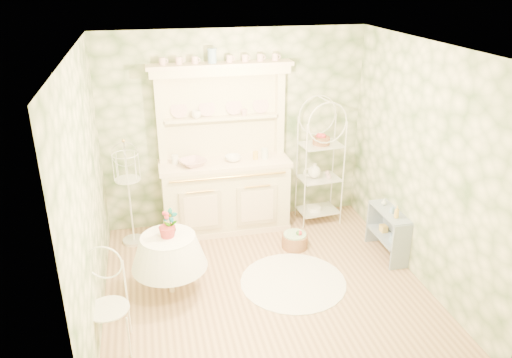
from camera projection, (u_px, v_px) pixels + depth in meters
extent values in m
plane|color=tan|center=(266.00, 287.00, 5.75)|extent=(3.60, 3.60, 0.00)
plane|color=white|center=(268.00, 48.00, 4.70)|extent=(3.60, 3.60, 0.00)
plane|color=beige|center=(87.00, 196.00, 4.85)|extent=(3.60, 3.60, 0.00)
plane|color=beige|center=(422.00, 166.00, 5.59)|extent=(3.60, 3.60, 0.00)
plane|color=beige|center=(235.00, 130.00, 6.84)|extent=(3.60, 3.60, 0.00)
plane|color=beige|center=(327.00, 274.00, 3.60)|extent=(3.60, 3.60, 0.00)
cube|color=#F5EBC6|center=(224.00, 152.00, 6.62)|extent=(1.87, 0.61, 2.29)
cube|color=white|center=(320.00, 161.00, 6.96)|extent=(0.60, 0.45, 1.82)
cube|color=#8797A9|center=(388.00, 233.00, 6.30)|extent=(0.31, 0.74, 0.63)
cylinder|color=white|center=(170.00, 264.00, 5.53)|extent=(0.84, 0.84, 0.73)
cube|color=white|center=(108.00, 311.00, 4.68)|extent=(0.46, 0.46, 0.84)
cube|color=white|center=(129.00, 190.00, 6.41)|extent=(0.38, 0.38, 1.51)
cylinder|color=#926040|center=(295.00, 241.00, 6.54)|extent=(0.38, 0.38, 0.19)
cylinder|color=white|center=(293.00, 282.00, 5.84)|extent=(1.41, 1.41, 0.01)
imported|color=white|center=(193.00, 165.00, 6.53)|extent=(0.44, 0.44, 0.08)
imported|color=white|center=(233.00, 160.00, 6.68)|extent=(0.23, 0.23, 0.07)
imported|color=white|center=(196.00, 116.00, 6.52)|extent=(0.15, 0.15, 0.10)
imported|color=white|center=(244.00, 113.00, 6.64)|extent=(0.12, 0.12, 0.08)
imported|color=#3F7238|center=(170.00, 225.00, 5.35)|extent=(0.18, 0.14, 0.31)
imported|color=gold|center=(397.00, 213.00, 5.99)|extent=(0.07, 0.07, 0.16)
imported|color=#7CA4C7|center=(392.00, 210.00, 6.12)|extent=(0.06, 0.06, 0.10)
imported|color=silver|center=(384.00, 203.00, 6.33)|extent=(0.07, 0.07, 0.09)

